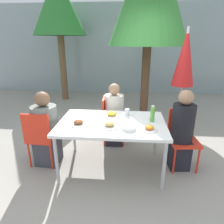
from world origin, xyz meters
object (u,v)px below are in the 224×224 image
person_right (182,132)px  closed_umbrella (185,62)px  person_far (114,117)px  person_left (46,131)px  chair_far (110,117)px  salad_bowl (129,127)px  tree_behind_right (58,6)px  bottle (153,114)px  chair_right (183,134)px  chair_left (41,135)px  drinking_cup (127,112)px

person_right → closed_umbrella: 1.32m
person_far → closed_umbrella: (1.19, 0.30, 0.94)m
person_left → chair_far: 1.16m
salad_bowl → tree_behind_right: tree_behind_right is taller
salad_bowl → person_left: bearing=167.8°
person_far → person_left: bearing=-56.2°
bottle → person_right: bearing=2.5°
person_far → salad_bowl: person_far is taller
chair_right → person_right: bearing=58.1°
person_left → person_right: bearing=3.8°
chair_left → person_far: size_ratio=0.77×
drinking_cup → person_far: bearing=116.3°
chair_left → bottle: bearing=6.2°
person_left → person_far: 1.20m
person_left → chair_right: person_left is taller
closed_umbrella → tree_behind_right: size_ratio=0.57×
person_far → drinking_cup: 0.58m
chair_left → chair_right: (2.09, 0.21, 0.00)m
bottle → salad_bowl: size_ratio=1.23×
chair_right → person_far: size_ratio=0.77×
chair_far → closed_umbrella: 1.62m
chair_right → chair_far: size_ratio=1.00×
person_left → closed_umbrella: 2.56m
chair_right → bottle: bearing=7.2°
person_right → closed_umbrella: size_ratio=0.59×
chair_right → salad_bowl: bearing=21.1°
person_left → tree_behind_right: size_ratio=0.32×
chair_right → salad_bowl: (-0.80, -0.40, 0.25)m
person_left → chair_far: (0.89, 0.74, -0.02)m
chair_far → bottle: bottle is taller
person_left → chair_right: size_ratio=1.32×
person_far → closed_umbrella: 1.55m
person_left → salad_bowl: 1.28m
chair_right → tree_behind_right: bearing=-55.3°
person_right → chair_far: 1.31m
person_far → salad_bowl: size_ratio=5.88×
tree_behind_right → closed_umbrella: bearing=-40.8°
person_right → bottle: (-0.43, -0.02, 0.28)m
bottle → drinking_cup: 0.41m
person_far → closed_umbrella: closed_umbrella is taller
chair_left → chair_right: same height
person_right → person_far: person_right is taller
chair_right → person_far: 1.20m
salad_bowl → chair_far: bearing=108.6°
person_right → bottle: bearing=-2.5°
bottle → closed_umbrella: bearing=57.9°
tree_behind_right → drinking_cup: bearing=-58.6°
drinking_cup → chair_right: bearing=-6.9°
closed_umbrella → tree_behind_right: 4.17m
person_right → person_far: 1.21m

